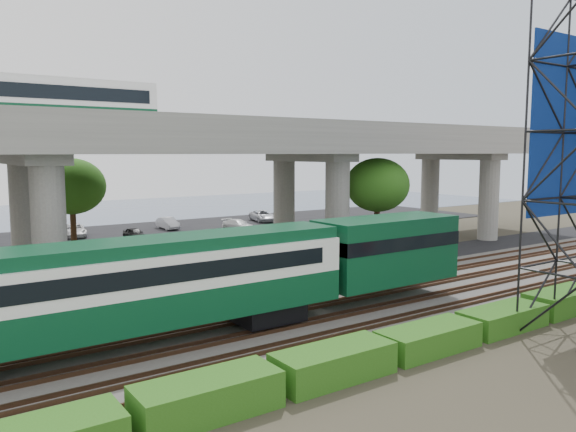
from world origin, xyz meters
TOP-DOWN VIEW (x-y plane):
  - ground at (0.00, 0.00)m, footprint 140.00×140.00m
  - ballast_bed at (0.00, 2.00)m, footprint 90.00×12.00m
  - service_road at (0.00, 10.50)m, footprint 90.00×5.00m
  - parking_lot at (0.00, 34.00)m, footprint 90.00×18.00m
  - harbor_water at (0.00, 56.00)m, footprint 140.00×40.00m
  - rail_tracks at (0.00, 2.00)m, footprint 90.00×9.52m
  - commuter_train at (-7.17, 2.00)m, footprint 29.30×3.06m
  - overpass at (-0.65, 16.00)m, footprint 80.00×12.00m
  - hedge_strip at (1.01, -4.30)m, footprint 34.60×1.80m
  - trees at (-4.67, 16.17)m, footprint 40.94×16.94m
  - suv at (-10.79, 10.33)m, footprint 5.46×2.53m
  - parked_cars at (1.16, 33.95)m, footprint 38.33×9.57m

SIDE VIEW (x-z plane):
  - ground at x=0.00m, z-range 0.00..0.00m
  - harbor_water at x=0.00m, z-range 0.00..0.03m
  - service_road at x=0.00m, z-range 0.00..0.08m
  - parking_lot at x=0.00m, z-range 0.00..0.08m
  - ballast_bed at x=0.00m, z-range 0.00..0.20m
  - rail_tracks at x=0.00m, z-range 0.20..0.36m
  - hedge_strip at x=1.01m, z-range -0.04..1.16m
  - parked_cars at x=1.16m, z-range 0.04..1.34m
  - suv at x=-10.79m, z-range 0.08..1.59m
  - commuter_train at x=-7.17m, z-range 0.73..5.03m
  - trees at x=-4.67m, z-range 1.73..9.42m
  - overpass at x=-0.65m, z-range 2.01..14.41m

